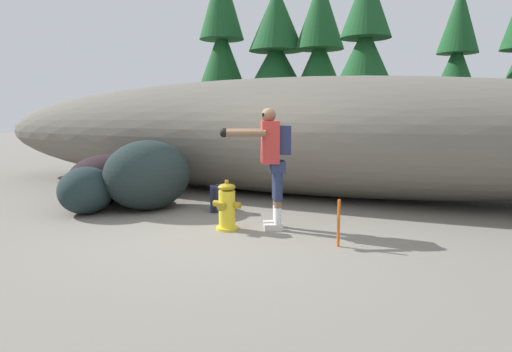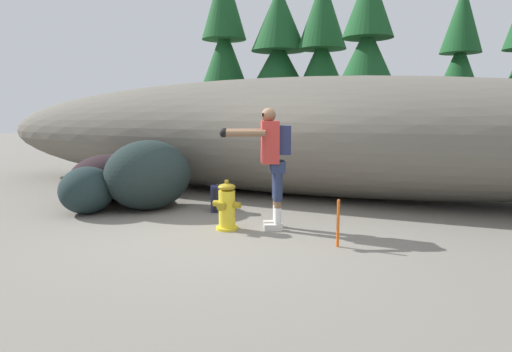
# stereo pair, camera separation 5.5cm
# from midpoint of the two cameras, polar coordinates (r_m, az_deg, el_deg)

# --- Properties ---
(ground_plane) EXTENTS (56.00, 56.00, 0.04)m
(ground_plane) POSITION_cam_midpoint_polar(r_m,az_deg,el_deg) (6.21, -3.70, -7.54)
(ground_plane) COLOR slate
(dirt_embankment) EXTENTS (15.69, 3.20, 2.35)m
(dirt_embankment) POSITION_cam_midpoint_polar(r_m,az_deg,el_deg) (9.09, 5.48, 5.14)
(dirt_embankment) COLOR #666056
(dirt_embankment) RESTS_ON ground_plane
(fire_hydrant) EXTENTS (0.42, 0.37, 0.71)m
(fire_hydrant) POSITION_cam_midpoint_polar(r_m,az_deg,el_deg) (6.33, -4.01, -4.01)
(fire_hydrant) COLOR yellow
(fire_hydrant) RESTS_ON ground_plane
(utility_worker) EXTENTS (1.04, 0.78, 1.72)m
(utility_worker) POSITION_cam_midpoint_polar(r_m,az_deg,el_deg) (6.24, 1.68, 2.95)
(utility_worker) COLOR beige
(utility_worker) RESTS_ON ground_plane
(spare_backpack) EXTENTS (0.36, 0.36, 0.47)m
(spare_backpack) POSITION_cam_midpoint_polar(r_m,az_deg,el_deg) (7.48, -4.96, -2.95)
(spare_backpack) COLOR #23284C
(spare_backpack) RESTS_ON ground_plane
(boulder_large) EXTENTS (1.73, 1.89, 1.19)m
(boulder_large) POSITION_cam_midpoint_polar(r_m,az_deg,el_deg) (7.80, -13.93, 0.12)
(boulder_large) COLOR #1D2A29
(boulder_large) RESTS_ON ground_plane
(boulder_mid) EXTENTS (1.40, 1.57, 0.88)m
(boulder_mid) POSITION_cam_midpoint_polar(r_m,az_deg,el_deg) (8.70, -18.97, -0.30)
(boulder_mid) COLOR black
(boulder_mid) RESTS_ON ground_plane
(boulder_small) EXTENTS (1.12, 1.23, 0.77)m
(boulder_small) POSITION_cam_midpoint_polar(r_m,az_deg,el_deg) (7.83, -21.15, -1.72)
(boulder_small) COLOR #1D2C2D
(boulder_small) RESTS_ON ground_plane
(boulder_outlier) EXTENTS (1.08, 1.08, 0.59)m
(boulder_outlier) POSITION_cam_midpoint_polar(r_m,az_deg,el_deg) (9.41, -16.82, -0.45)
(boulder_outlier) COLOR #2D1A27
(boulder_outlier) RESTS_ON ground_plane
(pine_tree_far_left) EXTENTS (2.41, 2.41, 6.83)m
(pine_tree_far_left) POSITION_cam_midpoint_polar(r_m,az_deg,el_deg) (16.30, -4.51, 15.47)
(pine_tree_far_left) COLOR #47331E
(pine_tree_far_left) RESTS_ON ground_plane
(pine_tree_left) EXTENTS (2.83, 2.83, 5.78)m
(pine_tree_left) POSITION_cam_midpoint_polar(r_m,az_deg,el_deg) (15.42, 2.50, 14.37)
(pine_tree_left) COLOR #47331E
(pine_tree_left) RESTS_ON ground_plane
(pine_tree_center) EXTENTS (2.42, 2.42, 5.92)m
(pine_tree_center) POSITION_cam_midpoint_polar(r_m,az_deg,el_deg) (14.94, 8.00, 14.31)
(pine_tree_center) COLOR #47331E
(pine_tree_center) RESTS_ON ground_plane
(pine_tree_right) EXTENTS (2.11, 2.11, 5.47)m
(pine_tree_right) POSITION_cam_midpoint_polar(r_m,az_deg,el_deg) (12.73, 13.68, 15.34)
(pine_tree_right) COLOR #47331E
(pine_tree_right) RESTS_ON ground_plane
(pine_tree_far_right) EXTENTS (1.91, 1.91, 5.51)m
(pine_tree_far_right) POSITION_cam_midpoint_polar(r_m,az_deg,el_deg) (15.53, 24.25, 12.84)
(pine_tree_far_right) COLOR #47331E
(pine_tree_far_right) RESTS_ON ground_plane
(survey_stake) EXTENTS (0.04, 0.04, 0.60)m
(survey_stake) POSITION_cam_midpoint_polar(r_m,az_deg,el_deg) (5.63, 10.28, -5.98)
(survey_stake) COLOR #E55914
(survey_stake) RESTS_ON ground_plane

